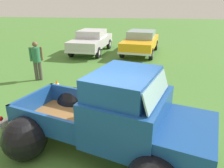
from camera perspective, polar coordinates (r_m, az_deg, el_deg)
The scene contains 7 objects.
ground_plane at distance 5.27m, azimuth -2.96°, elevation -16.34°, with size 80.00×80.00×0.00m, color #477A33.
vintage_pickup_truck at distance 4.70m, azimuth 1.12°, elevation -10.24°, with size 4.98×3.75×1.96m.
show_car_0 at distance 14.46m, azimuth -5.43°, elevation 11.36°, with size 2.21×4.52×1.43m.
show_car_1 at distance 14.19m, azimuth 7.56°, elevation 11.08°, with size 2.52×4.59×1.43m.
spectator_0 at distance 9.62m, azimuth -19.22°, elevation 6.32°, with size 0.52×0.45×1.65m.
lane_cone_0 at distance 7.13m, azimuth 12.34°, elevation -3.33°, with size 0.36×0.36×0.63m.
lane_cone_1 at distance 7.94m, azimuth -14.27°, elevation -0.93°, with size 0.36×0.36×0.63m.
Camera 1 is at (0.83, -4.10, 3.20)m, focal length 34.76 mm.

